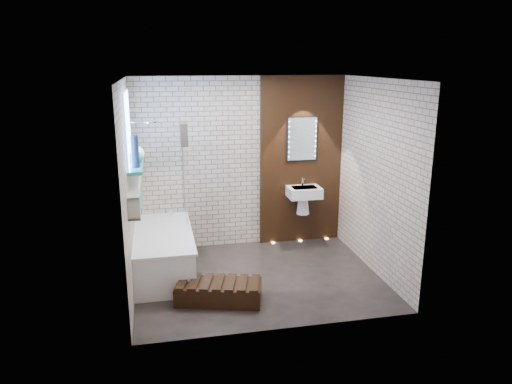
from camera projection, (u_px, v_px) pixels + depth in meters
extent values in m
plane|color=black|center=(258.00, 278.00, 6.48)|extent=(3.20, 3.20, 0.00)
cube|color=#B19D8C|center=(240.00, 163.00, 7.37)|extent=(3.20, 0.04, 2.60)
cube|color=#B19D8C|center=(285.00, 214.00, 4.91)|extent=(3.20, 0.04, 2.60)
cube|color=#B19D8C|center=(128.00, 190.00, 5.82)|extent=(0.04, 2.60, 2.60)
cube|color=#B19D8C|center=(376.00, 178.00, 6.46)|extent=(0.04, 2.60, 2.60)
plane|color=white|center=(259.00, 79.00, 5.80)|extent=(3.20, 3.20, 0.00)
cube|color=black|center=(301.00, 161.00, 7.53)|extent=(1.30, 0.06, 2.60)
cube|color=#7FADE0|center=(127.00, 128.00, 5.97)|extent=(0.03, 1.00, 0.90)
cube|color=teal|center=(136.00, 165.00, 6.11)|extent=(0.18, 1.00, 0.04)
cube|color=teal|center=(136.00, 204.00, 6.03)|extent=(0.14, 1.30, 0.03)
cube|color=#B2A899|center=(135.00, 186.00, 5.97)|extent=(0.14, 1.30, 0.03)
cube|color=#B2A899|center=(134.00, 210.00, 5.40)|extent=(0.14, 0.03, 0.26)
cube|color=#B2A899|center=(137.00, 183.00, 6.60)|extent=(0.14, 0.03, 0.26)
cube|color=white|center=(164.00, 253.00, 6.59)|extent=(0.75, 1.70, 0.55)
cube|color=white|center=(162.00, 233.00, 6.51)|extent=(0.79, 1.74, 0.03)
cylinder|color=silver|center=(171.00, 211.00, 7.21)|extent=(0.04, 0.04, 0.12)
cube|color=white|center=(185.00, 173.00, 6.81)|extent=(0.01, 0.78, 1.40)
cube|color=black|center=(184.00, 134.00, 6.51)|extent=(0.09, 0.24, 0.31)
cylinder|color=silver|center=(151.00, 122.00, 6.59)|extent=(0.18, 0.18, 0.02)
cube|color=white|center=(304.00, 192.00, 7.45)|extent=(0.50, 0.36, 0.16)
cone|color=white|center=(303.00, 205.00, 7.55)|extent=(0.20, 0.20, 0.28)
cylinder|color=silver|center=(303.00, 181.00, 7.50)|extent=(0.03, 0.03, 0.14)
cube|color=black|center=(302.00, 139.00, 7.40)|extent=(0.50, 0.02, 0.70)
cube|color=silver|center=(302.00, 139.00, 7.39)|extent=(0.45, 0.01, 0.65)
cube|color=black|center=(219.00, 292.00, 5.83)|extent=(1.10, 0.70, 0.23)
cylinder|color=maroon|center=(136.00, 191.00, 6.26)|extent=(0.07, 0.07, 0.17)
cylinder|color=maroon|center=(134.00, 209.00, 5.52)|extent=(0.06, 0.06, 0.14)
cylinder|color=#AC6D1A|center=(135.00, 204.00, 5.80)|extent=(0.05, 0.05, 0.11)
sphere|color=teal|center=(136.00, 158.00, 6.01)|extent=(0.17, 0.17, 0.17)
sphere|color=white|center=(136.00, 154.00, 6.19)|extent=(0.21, 0.21, 0.21)
cylinder|color=#131E36|center=(135.00, 152.00, 5.85)|extent=(0.09, 0.09, 0.39)
cylinder|color=#FFD899|center=(273.00, 243.00, 7.71)|extent=(0.06, 0.06, 0.01)
cylinder|color=#FFD899|center=(300.00, 241.00, 7.80)|extent=(0.06, 0.06, 0.01)
cylinder|color=#FFD899|center=(327.00, 239.00, 7.89)|extent=(0.06, 0.06, 0.01)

